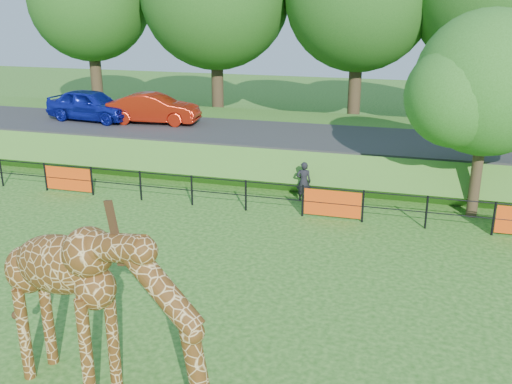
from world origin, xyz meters
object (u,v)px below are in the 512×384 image
car_red (154,109)px  visitor (304,181)px  tree_east (490,89)px  car_blue (91,105)px  giraffe (103,316)px

car_red → visitor: (8.19, -4.94, -1.39)m
visitor → tree_east: bearing=168.7°
visitor → tree_east: size_ratio=0.22×
car_blue → tree_east: tree_east is taller
car_red → tree_east: tree_east is taller
giraffe → tree_east: (7.06, 11.83, 2.53)m
car_blue → visitor: size_ratio=3.02×
car_blue → car_red: (3.22, 0.20, -0.05)m
giraffe → tree_east: 14.00m
giraffe → visitor: (1.17, 11.76, -1.02)m
car_blue → visitor: (11.42, -4.74, -1.44)m
giraffe → car_blue: bearing=136.3°
car_red → visitor: 9.67m
giraffe → tree_east: bearing=73.6°
car_red → visitor: bearing=-126.8°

